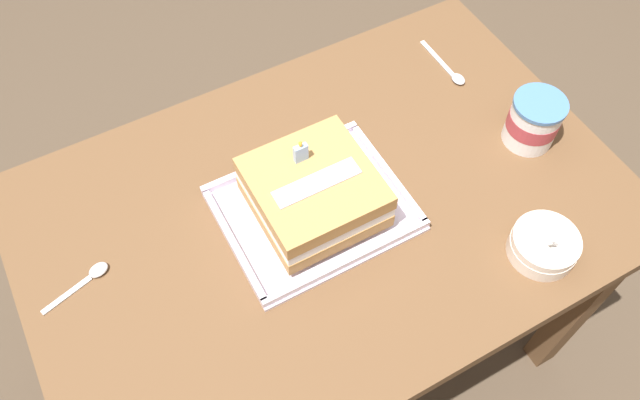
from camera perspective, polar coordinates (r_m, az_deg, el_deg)
ground_plane at (r=1.82m, az=0.42°, el=-12.64°), size 8.00×8.00×0.00m
dining_table at (r=1.28m, az=0.59°, el=-3.06°), size 1.13×0.76×0.70m
foil_tray at (r=1.18m, az=-0.64°, el=-0.82°), size 0.34×0.27×0.02m
birthday_cake at (r=1.13m, az=-0.67°, el=0.86°), size 0.21×0.21×0.14m
bowl_stack at (r=1.19m, az=19.58°, el=-3.89°), size 0.12×0.12×0.09m
ice_cream_tub at (r=1.32m, az=18.76°, el=6.81°), size 0.10×0.10×0.11m
serving_spoon_near_tray at (r=1.18m, az=-19.90°, el=-6.38°), size 0.13×0.05×0.01m
serving_spoon_by_bowls at (r=1.43m, az=11.94°, el=11.11°), size 0.03×0.16×0.01m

